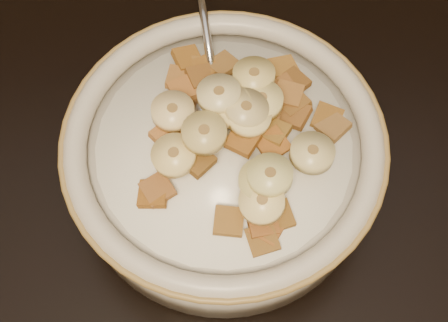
{
  "coord_description": "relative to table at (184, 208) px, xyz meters",
  "views": [
    {
      "loc": [
        0.03,
        -0.2,
        1.21
      ],
      "look_at": [
        0.03,
        0.02,
        0.78
      ],
      "focal_mm": 50.0,
      "sensor_mm": 36.0,
      "label": 1
    }
  ],
  "objects": [
    {
      "name": "table",
      "position": [
        0.0,
        0.0,
        0.0
      ],
      "size": [
        1.42,
        0.93,
        0.04
      ],
      "primitive_type": "cube",
      "rotation": [
        0.0,
        0.0,
        -0.02
      ],
      "color": "black",
      "rests_on": "floor"
    },
    {
      "name": "cereal_bowl",
      "position": [
        0.03,
        0.02,
        0.05
      ],
      "size": [
        0.23,
        0.23,
        0.05
      ],
      "primitive_type": "cylinder",
      "color": "#B9B2A8",
      "rests_on": "table"
    },
    {
      "name": "milk",
      "position": [
        0.03,
        0.02,
        0.07
      ],
      "size": [
        0.19,
        0.19,
        0.0
      ],
      "primitive_type": "cylinder",
      "color": "white",
      "rests_on": "cereal_bowl"
    },
    {
      "name": "spoon",
      "position": [
        0.03,
        0.05,
        0.08
      ],
      "size": [
        0.05,
        0.06,
        0.01
      ],
      "primitive_type": "ellipsoid",
      "rotation": [
        0.0,
        0.0,
        3.26
      ],
      "color": "#ABAFB6",
      "rests_on": "cereal_bowl"
    },
    {
      "name": "cereal_square_0",
      "position": [
        0.06,
        0.05,
        0.09
      ],
      "size": [
        0.02,
        0.02,
        0.01
      ],
      "primitive_type": "cube",
      "rotation": [
        0.08,
        -0.15,
        0.19
      ],
      "color": "brown",
      "rests_on": "milk"
    },
    {
      "name": "cereal_square_1",
      "position": [
        0.09,
        0.05,
        0.08
      ],
      "size": [
        0.03,
        0.03,
        0.01
      ],
      "primitive_type": "cube",
      "rotation": [
        -0.16,
        -0.16,
        0.59
      ],
      "color": "brown",
      "rests_on": "milk"
    },
    {
      "name": "cereal_square_2",
      "position": [
        0.06,
        -0.05,
        0.08
      ],
      "size": [
        0.02,
        0.02,
        0.01
      ],
      "primitive_type": "cube",
      "rotation": [
        0.06,
        0.07,
        0.19
      ],
      "color": "#945322",
      "rests_on": "milk"
    },
    {
      "name": "cereal_square_3",
      "position": [
        0.02,
        0.07,
        0.09
      ],
      "size": [
        0.03,
        0.03,
        0.01
      ],
      "primitive_type": "cube",
      "rotation": [
        0.2,
        0.01,
        1.92
      ],
      "color": "brown",
      "rests_on": "milk"
    },
    {
      "name": "cereal_square_4",
      "position": [
        0.03,
        0.08,
        0.08
      ],
      "size": [
        0.03,
        0.03,
        0.01
      ],
      "primitive_type": "cube",
      "rotation": [
        -0.19,
        0.02,
        0.66
      ],
      "color": "brown",
      "rests_on": "milk"
    },
    {
      "name": "cereal_square_5",
      "position": [
        -0.01,
        0.02,
        0.09
      ],
      "size": [
        0.03,
        0.03,
        0.01
      ],
      "primitive_type": "cube",
      "rotation": [
        0.05,
        0.13,
        0.76
      ],
      "color": "#9C6228",
      "rests_on": "milk"
    },
    {
      "name": "cereal_square_6",
      "position": [
        0.01,
        -0.0,
        0.09
      ],
      "size": [
        0.03,
        0.03,
        0.01
      ],
      "primitive_type": "cube",
      "rotation": [
        0.02,
        0.11,
        0.82
      ],
      "color": "brown",
      "rests_on": "milk"
    },
    {
      "name": "cereal_square_7",
      "position": [
        0.07,
        0.01,
        0.09
      ],
      "size": [
        0.03,
        0.03,
        0.01
      ],
      "primitive_type": "cube",
      "rotation": [
        -0.13,
        -0.17,
        2.15
      ],
      "color": "brown",
      "rests_on": "milk"
    },
    {
      "name": "cereal_square_8",
      "position": [
        0.06,
        0.06,
        0.09
      ],
      "size": [
        0.03,
        0.03,
        0.01
      ],
      "primitive_type": "cube",
      "rotation": [
        0.02,
        0.07,
        2.43
      ],
      "color": "brown",
      "rests_on": "milk"
    },
    {
      "name": "cereal_square_9",
      "position": [
        0.01,
        0.08,
        0.08
      ],
      "size": [
        0.02,
        0.02,
        0.01
      ],
      "primitive_type": "cube",
      "rotation": [
        -0.01,
        -0.13,
        1.49
      ],
      "color": "brown",
      "rests_on": "milk"
    },
    {
      "name": "cereal_square_10",
      "position": [
        0.09,
        0.07,
        0.08
      ],
      "size": [
        0.03,
        0.03,
        0.01
      ],
      "primitive_type": "cube",
      "rotation": [
        0.05,
        0.03,
        2.25
      ],
      "color": "brown",
      "rests_on": "milk"
    },
    {
      "name": "cereal_square_11",
      "position": [
        0.07,
        -0.04,
        0.08
      ],
      "size": [
        0.02,
        0.03,
        0.01
      ],
      "primitive_type": "cube",
      "rotation": [
        -0.0,
        -0.09,
        1.85
      ],
      "color": "brown",
      "rests_on": "milk"
    },
    {
      "name": "cereal_square_12",
      "position": [
        -0.01,
        -0.02,
        0.08
      ],
      "size": [
        0.03,
        0.03,
        0.01
      ],
      "primitive_type": "cube",
      "rotation": [
        -0.09,
        -0.09,
        2.12
      ],
      "color": "brown",
      "rests_on": "milk"
    },
    {
      "name": "cereal_square_13",
      "position": [
        -0.02,
        -0.02,
        0.08
      ],
      "size": [
        0.02,
        0.02,
        0.01
      ],
      "primitive_type": "cube",
      "rotation": [
        -0.14,
        0.02,
        1.48
      ],
      "color": "#965618",
      "rests_on": "milk"
    },
    {
      "name": "cereal_square_14",
      "position": [
        0.08,
        0.06,
        0.08
      ],
      "size": [
        0.03,
        0.03,
        0.01
      ],
      "primitive_type": "cube",
      "rotation": [
        0.1,
        -0.14,
        0.48
      ],
      "color": "brown",
      "rests_on": "milk"
    },
    {
      "name": "cereal_square_15",
      "position": [
        0.0,
        0.07,
        0.08
      ],
      "size": [
        0.02,
        0.02,
        0.01
      ],
      "primitive_type": "cube",
      "rotation": [
        0.02,
        0.12,
        1.39
      ],
      "color": "#9A6035",
      "rests_on": "milk"
    },
    {
      "name": "cereal_square_16",
      "position": [
        0.11,
        0.04,
        0.08
      ],
      "size": [
        0.03,
        0.03,
        0.01
      ],
      "primitive_type": "cube",
      "rotation": [
        -0.17,
        -0.06,
        2.72
      ],
      "color": "brown",
      "rests_on": "milk"
    },
    {
      "name": "cereal_square_17",
      "position": [
        0.09,
        0.04,
        0.08
      ],
      "size": [
        0.03,
        0.03,
        0.01
      ],
      "primitive_type": "cube",
      "rotation": [
        -0.23,
        -0.08,
        1.04
      ],
      "color": "brown",
      "rests_on": "milk"
    },
    {
      "name": "cereal_square_18",
      "position": [
        0.04,
        0.04,
        0.09
      ],
      "size": [
        0.02,
        0.02,
        0.01
      ],
      "primitive_type": "cube",
      "rotation": [
        0.1,
        0.06,
        1.55
      ],
      "color": "brown",
      "rests_on": "milk"
    },
    {
      "name": "cereal_square_19",
      "position": [
        0.07,
        0.02,
        0.09
      ],
      "size": [
        0.03,
        0.03,
        0.01
      ],
      "primitive_type": "cube",
      "rotation": [
        -0.1,
        0.15,
        1.02
      ],
      "color": "olive",
      "rests_on": "milk"
    },
    {
      "name": "cereal_square_20",
      "position": [
        0.08,
        0.05,
        0.09
      ],
      "size": [
        0.03,
        0.03,
        0.01
      ],
      "primitive_type": "cube",
      "rotation": [
        -0.01,
        0.01,
        1.23
      ],
      "color": "#9D652B",
      "rests_on": "milk"
    },
    {
      "name": "cereal_square_21",
      "position": [
        0.04,
        -0.04,
        0.08
      ],
      "size": [
        0.02,
        0.02,
        0.01
      ],
      "primitive_type": "cube",
      "rotation": [
        0.05,
        -0.05,
        1.45
      ],
      "color": "olive",
      "rests_on": "milk"
    },
    {
      "name": "cereal_square_22",
      "position": [
        0.06,
        0.03,
        0.09
      ],
      "size": [
        0.02,
        0.02,
        0.01
      ],
      "primitive_type": "cube",
      "rotation": [
        -0.03,
        -0.03,
        1.43
      ],
      "color": "brown",
      "rests_on": "milk"
    },
    {
      "name": "cereal_square_23",
      "position": [
        0.05,
        0.01,
        0.1
      ],
      "size": [
        0.03,
        0.03,
        0.01
      ],
      "primitive_type": "cube",
      "rotation": [
        -0.08,
        0.0,
        1.01
      ],
      "color": "#9B5B20",
      "rests_on": "milk"
    },
    {
      "name": "cereal_square_24",
      "position": [
        0.0,
        0.06,
        0.09
      ],
      "size": [
        0.03,
        0.03,
        0.01
      ],
      "primitive_type": "cube",
      "rotation": [
        -0.02,
        -0.02,
        0.41
      ],
      "color": "#935320",
      "rests_on": "milk"
    },
    {
      "name": "cereal_square_25",
      "position": [
        0.02,
        0.08,
        0.08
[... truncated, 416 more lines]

